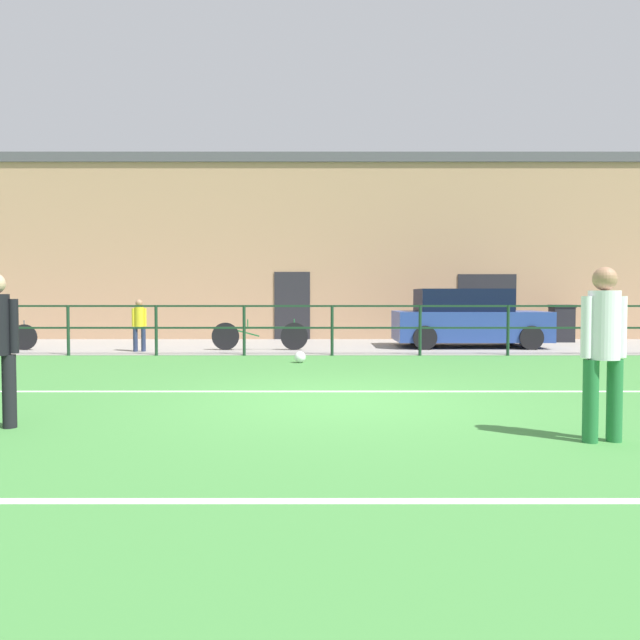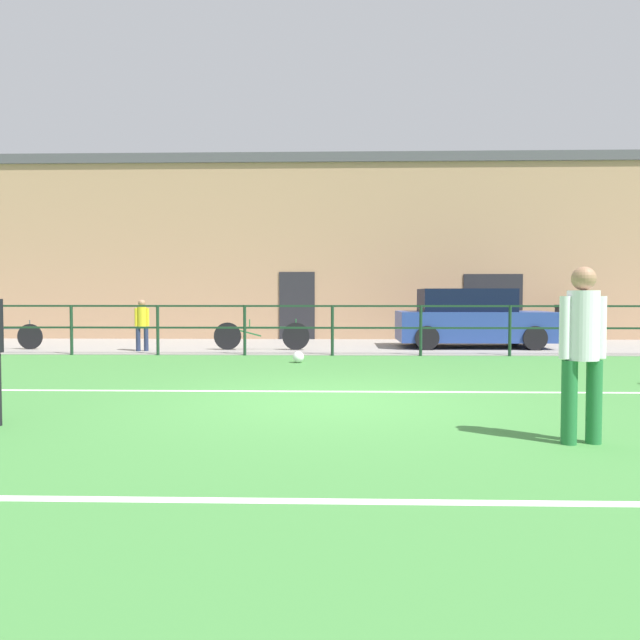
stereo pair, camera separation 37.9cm
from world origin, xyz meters
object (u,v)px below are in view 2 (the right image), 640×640
spectator_child (142,322)px  trash_bin_0 (568,323)px  bicycle_parked_1 (0,336)px  soccer_ball_spare (298,357)px  bicycle_parked_0 (261,336)px  player_striker (583,344)px  parked_car_red (471,319)px

spectator_child → trash_bin_0: spectator_child is taller
trash_bin_0 → spectator_child: bearing=-164.8°
spectator_child → bicycle_parked_1: size_ratio=0.58×
soccer_ball_spare → bicycle_parked_1: (-7.67, 2.69, 0.24)m
bicycle_parked_0 → bicycle_parked_1: (-6.58, 0.00, -0.02)m
spectator_child → bicycle_parked_0: (2.85, 0.41, -0.36)m
trash_bin_0 → player_striker: bearing=-110.1°
player_striker → parked_car_red: (1.26, 10.34, -0.18)m
soccer_ball_spare → bicycle_parked_1: size_ratio=0.11×
player_striker → soccer_ball_spare: 7.38m
spectator_child → player_striker: bearing=112.6°
player_striker → trash_bin_0: bearing=-118.4°
bicycle_parked_1 → trash_bin_0: size_ratio=1.99×
player_striker → bicycle_parked_1: size_ratio=0.75×
parked_car_red → trash_bin_0: bearing=28.5°
trash_bin_0 → parked_car_red: bearing=-151.5°
bicycle_parked_0 → bicycle_parked_1: size_ratio=1.11×
spectator_child → trash_bin_0: 11.80m
spectator_child → trash_bin_0: (11.38, 3.09, -0.16)m
soccer_ball_spare → spectator_child: spectator_child is taller
soccer_ball_spare → parked_car_red: 5.66m
player_striker → parked_car_red: size_ratio=0.42×
parked_car_red → bicycle_parked_1: (-11.95, -0.96, -0.39)m
spectator_child → bicycle_parked_0: bearing=173.0°
spectator_child → parked_car_red: 8.33m
bicycle_parked_0 → bicycle_parked_1: bearing=180.0°
bicycle_parked_0 → bicycle_parked_1: 6.58m
spectator_child → trash_bin_0: size_ratio=1.15×
parked_car_red → trash_bin_0: (3.17, 1.72, -0.18)m
soccer_ball_spare → trash_bin_0: size_ratio=0.21×
player_striker → trash_bin_0: (4.42, 12.06, -0.35)m
player_striker → bicycle_parked_0: player_striker is taller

